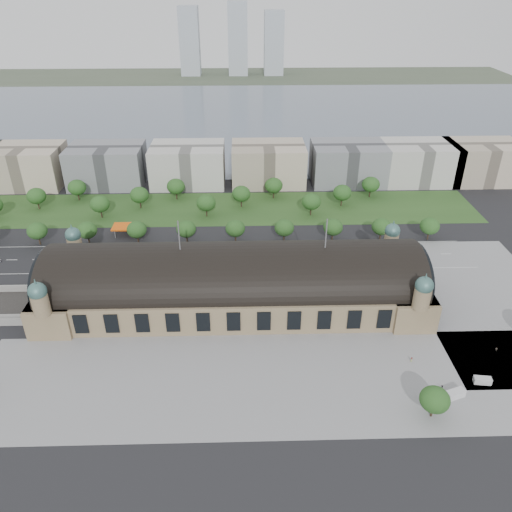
{
  "coord_description": "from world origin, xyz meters",
  "views": [
    {
      "loc": [
        4.15,
        -165.11,
        117.19
      ],
      "look_at": [
        9.08,
        14.27,
        14.0
      ],
      "focal_mm": 35.0,
      "sensor_mm": 36.0,
      "label": 1
    }
  ],
  "objects_px": {
    "pedestrian_0": "(412,360)",
    "parked_car_4": "(154,271)",
    "parked_car_0": "(104,277)",
    "bus_west": "(225,266)",
    "parked_car_6": "(165,274)",
    "traffic_car_6": "(423,263)",
    "parked_car_3": "(143,271)",
    "parked_car_2": "(139,276)",
    "traffic_car_1": "(77,251)",
    "petrol_station": "(130,227)",
    "pedestrian_4": "(442,387)",
    "bus_mid": "(243,266)",
    "parked_car_1": "(55,273)",
    "traffic_car_3": "(201,245)",
    "bus_east": "(287,264)",
    "parked_car_5": "(164,276)",
    "van_east": "(481,381)",
    "pedestrian_2": "(496,349)",
    "traffic_car_2": "(137,263)",
    "van_south": "(454,394)"
  },
  "relations": [
    {
      "from": "traffic_car_6",
      "to": "parked_car_2",
      "type": "height_order",
      "value": "parked_car_2"
    },
    {
      "from": "traffic_car_3",
      "to": "parked_car_5",
      "type": "relative_size",
      "value": 1.03
    },
    {
      "from": "traffic_car_2",
      "to": "parked_car_1",
      "type": "height_order",
      "value": "traffic_car_2"
    },
    {
      "from": "traffic_car_1",
      "to": "traffic_car_6",
      "type": "relative_size",
      "value": 0.9
    },
    {
      "from": "parked_car_0",
      "to": "parked_car_5",
      "type": "height_order",
      "value": "parked_car_5"
    },
    {
      "from": "parked_car_1",
      "to": "pedestrian_2",
      "type": "xyz_separation_m",
      "value": [
        172.98,
        -56.17,
        0.13
      ]
    },
    {
      "from": "parked_car_3",
      "to": "parked_car_2",
      "type": "bearing_deg",
      "value": -51.6
    },
    {
      "from": "parked_car_2",
      "to": "bus_east",
      "type": "height_order",
      "value": "bus_east"
    },
    {
      "from": "parked_car_6",
      "to": "van_east",
      "type": "xyz_separation_m",
      "value": [
        111.99,
        -69.67,
        0.4
      ]
    },
    {
      "from": "petrol_station",
      "to": "parked_car_2",
      "type": "bearing_deg",
      "value": -75.23
    },
    {
      "from": "traffic_car_6",
      "to": "pedestrian_2",
      "type": "distance_m",
      "value": 60.38
    },
    {
      "from": "traffic_car_2",
      "to": "parked_car_3",
      "type": "height_order",
      "value": "traffic_car_2"
    },
    {
      "from": "parked_car_6",
      "to": "bus_mid",
      "type": "distance_m",
      "value": 35.1
    },
    {
      "from": "traffic_car_1",
      "to": "bus_mid",
      "type": "xyz_separation_m",
      "value": [
        79.42,
        -17.21,
        1.07
      ]
    },
    {
      "from": "traffic_car_3",
      "to": "pedestrian_0",
      "type": "xyz_separation_m",
      "value": [
        78.22,
        -84.38,
        0.15
      ]
    },
    {
      "from": "parked_car_1",
      "to": "pedestrian_4",
      "type": "distance_m",
      "value": 164.7
    },
    {
      "from": "parked_car_4",
      "to": "pedestrian_2",
      "type": "distance_m",
      "value": 140.69
    },
    {
      "from": "parked_car_0",
      "to": "parked_car_1",
      "type": "height_order",
      "value": "parked_car_1"
    },
    {
      "from": "bus_east",
      "to": "pedestrian_4",
      "type": "bearing_deg",
      "value": -147.16
    },
    {
      "from": "parked_car_2",
      "to": "traffic_car_6",
      "type": "bearing_deg",
      "value": 70.58
    },
    {
      "from": "traffic_car_3",
      "to": "parked_car_4",
      "type": "bearing_deg",
      "value": 135.95
    },
    {
      "from": "van_south",
      "to": "pedestrian_2",
      "type": "distance_m",
      "value": 31.76
    },
    {
      "from": "parked_car_0",
      "to": "bus_west",
      "type": "xyz_separation_m",
      "value": [
        53.0,
        6.0,
        0.8
      ]
    },
    {
      "from": "parked_car_0",
      "to": "parked_car_4",
      "type": "relative_size",
      "value": 0.86
    },
    {
      "from": "traffic_car_3",
      "to": "parked_car_2",
      "type": "height_order",
      "value": "traffic_car_3"
    },
    {
      "from": "traffic_car_2",
      "to": "pedestrian_0",
      "type": "bearing_deg",
      "value": 60.94
    },
    {
      "from": "parked_car_6",
      "to": "pedestrian_4",
      "type": "bearing_deg",
      "value": 20.34
    },
    {
      "from": "traffic_car_1",
      "to": "pedestrian_0",
      "type": "height_order",
      "value": "pedestrian_0"
    },
    {
      "from": "parked_car_0",
      "to": "parked_car_6",
      "type": "relative_size",
      "value": 0.85
    },
    {
      "from": "pedestrian_0",
      "to": "pedestrian_4",
      "type": "height_order",
      "value": "pedestrian_0"
    },
    {
      "from": "pedestrian_0",
      "to": "parked_car_4",
      "type": "bearing_deg",
      "value": 133.98
    },
    {
      "from": "traffic_car_1",
      "to": "parked_car_4",
      "type": "bearing_deg",
      "value": -115.86
    },
    {
      "from": "bus_east",
      "to": "traffic_car_2",
      "type": "bearing_deg",
      "value": 89.58
    },
    {
      "from": "parked_car_1",
      "to": "bus_mid",
      "type": "height_order",
      "value": "bus_mid"
    },
    {
      "from": "parked_car_1",
      "to": "bus_east",
      "type": "height_order",
      "value": "bus_east"
    },
    {
      "from": "parked_car_0",
      "to": "pedestrian_2",
      "type": "xyz_separation_m",
      "value": [
        150.41,
        -52.17,
        0.16
      ]
    },
    {
      "from": "parked_car_2",
      "to": "pedestrian_4",
      "type": "relative_size",
      "value": 3.4
    },
    {
      "from": "van_south",
      "to": "bus_west",
      "type": "bearing_deg",
      "value": 113.5
    },
    {
      "from": "parked_car_1",
      "to": "parked_car_6",
      "type": "distance_m",
      "value": 48.95
    },
    {
      "from": "parked_car_0",
      "to": "bus_east",
      "type": "xyz_separation_m",
      "value": [
        81.11,
        6.71,
        1.11
      ]
    },
    {
      "from": "traffic_car_6",
      "to": "bus_west",
      "type": "relative_size",
      "value": 0.44
    },
    {
      "from": "parked_car_2",
      "to": "parked_car_4",
      "type": "bearing_deg",
      "value": 99.84
    },
    {
      "from": "traffic_car_2",
      "to": "parked_car_3",
      "type": "distance_m",
      "value": 8.22
    },
    {
      "from": "parked_car_0",
      "to": "bus_west",
      "type": "bearing_deg",
      "value": 76.42
    },
    {
      "from": "parked_car_0",
      "to": "bus_west",
      "type": "height_order",
      "value": "bus_west"
    },
    {
      "from": "petrol_station",
      "to": "parked_car_3",
      "type": "distance_m",
      "value": 42.41
    },
    {
      "from": "pedestrian_4",
      "to": "traffic_car_6",
      "type": "bearing_deg",
      "value": -132.37
    },
    {
      "from": "parked_car_4",
      "to": "parked_car_6",
      "type": "height_order",
      "value": "parked_car_4"
    },
    {
      "from": "traffic_car_3",
      "to": "pedestrian_2",
      "type": "xyz_separation_m",
      "value": [
        109.98,
        -79.57,
        0.08
      ]
    },
    {
      "from": "petrol_station",
      "to": "bus_east",
      "type": "bearing_deg",
      "value": -25.84
    }
  ]
}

